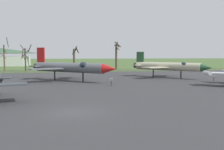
{
  "coord_description": "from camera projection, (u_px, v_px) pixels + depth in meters",
  "views": [
    {
      "loc": [
        -0.83,
        -18.3,
        4.27
      ],
      "look_at": [
        5.28,
        12.73,
        1.74
      ],
      "focal_mm": 39.56,
      "sensor_mm": 36.0,
      "label": 1
    }
  ],
  "objects": [
    {
      "name": "ground_plane",
      "position": [
        76.0,
        113.0,
        18.39
      ],
      "size": [
        600.0,
        600.0,
        0.0
      ],
      "primitive_type": "plane",
      "color": "#425B2D"
    },
    {
      "name": "asphalt_apron",
      "position": [
        70.0,
        86.0,
        34.48
      ],
      "size": [
        91.49,
        54.84,
        0.05
      ],
      "primitive_type": "cube",
      "color": "#333335",
      "rests_on": "ground"
    },
    {
      "name": "grass_verge_strip",
      "position": [
        67.0,
        71.0,
        67.17
      ],
      "size": [
        151.49,
        12.0,
        0.06
      ],
      "primitive_type": "cube",
      "color": "#3B4B29",
      "rests_on": "ground"
    },
    {
      "name": "jet_fighter_front_left",
      "position": [
        71.0,
        67.0,
        40.21
      ],
      "size": [
        13.85,
        12.99,
        5.63
      ],
      "color": "#565B60",
      "rests_on": "ground"
    },
    {
      "name": "info_placard_front_left",
      "position": [
        111.0,
        82.0,
        33.52
      ],
      "size": [
        0.5,
        0.37,
        1.13
      ],
      "color": "black",
      "rests_on": "ground"
    },
    {
      "name": "jet_fighter_rear_center",
      "position": [
        168.0,
        66.0,
        46.31
      ],
      "size": [
        11.62,
        13.55,
        4.99
      ],
      "color": "#B7B293",
      "rests_on": "ground"
    },
    {
      "name": "info_placard_rear_center",
      "position": [
        214.0,
        78.0,
        40.55
      ],
      "size": [
        0.47,
        0.26,
        0.9
      ],
      "color": "black",
      "rests_on": "ground"
    },
    {
      "name": "bare_tree_far_left",
      "position": [
        4.0,
        57.0,
        65.7
      ],
      "size": [
        1.92,
        2.06,
        9.03
      ],
      "color": "brown",
      "rests_on": "ground"
    },
    {
      "name": "bare_tree_left_of_center",
      "position": [
        25.0,
        57.0,
        65.48
      ],
      "size": [
        3.01,
        2.99,
        7.18
      ],
      "color": "#42382D",
      "rests_on": "ground"
    },
    {
      "name": "bare_tree_center",
      "position": [
        74.0,
        58.0,
        71.3
      ],
      "size": [
        2.07,
        2.51,
        7.03
      ],
      "color": "#42382D",
      "rests_on": "ground"
    },
    {
      "name": "bare_tree_right_of_center",
      "position": [
        116.0,
        55.0,
        74.1
      ],
      "size": [
        2.26,
        1.68,
        8.36
      ],
      "color": "#42382D",
      "rests_on": "ground"
    }
  ]
}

